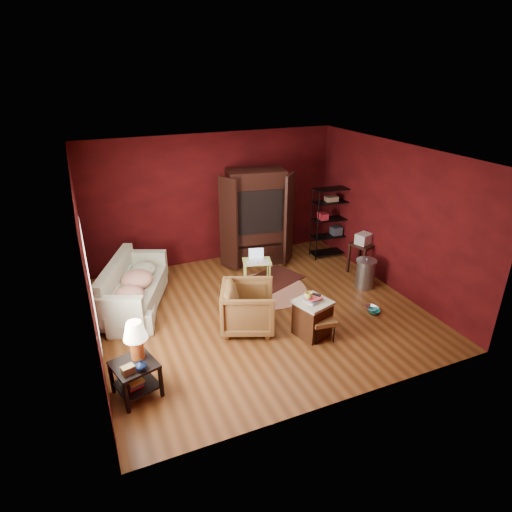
% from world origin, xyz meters
% --- Properties ---
extents(room, '(5.54, 5.04, 2.84)m').
position_xyz_m(room, '(-0.04, -0.01, 1.40)').
color(room, brown).
rests_on(room, ground).
extents(sofa, '(1.06, 2.00, 0.75)m').
position_xyz_m(sofa, '(-2.03, 0.96, 0.38)').
color(sofa, beige).
rests_on(sofa, ground).
extents(armchair, '(1.06, 1.09, 0.87)m').
position_xyz_m(armchair, '(-0.41, -0.42, 0.44)').
color(armchair, black).
rests_on(armchair, ground).
extents(pet_bowl_steel, '(0.24, 0.12, 0.24)m').
position_xyz_m(pet_bowl_steel, '(1.86, -0.77, 0.12)').
color(pet_bowl_steel, silver).
rests_on(pet_bowl_steel, ground).
extents(pet_bowl_turquoise, '(0.22, 0.11, 0.21)m').
position_xyz_m(pet_bowl_turquoise, '(1.84, -0.88, 0.11)').
color(pet_bowl_turquoise, '#26B3B4').
rests_on(pet_bowl_turquoise, ground).
extents(vase, '(0.19, 0.19, 0.15)m').
position_xyz_m(vase, '(-2.31, -1.47, 0.58)').
color(vase, '#0B1839').
rests_on(vase, side_table).
extents(mug, '(0.14, 0.11, 0.13)m').
position_xyz_m(mug, '(0.39, -0.99, 0.76)').
color(mug, '#E3D66F').
rests_on(mug, hamper).
extents(side_table, '(0.66, 0.66, 1.06)m').
position_xyz_m(side_table, '(-2.34, -1.24, 0.63)').
color(side_table, black).
rests_on(side_table, ground).
extents(sofa_cushions, '(1.49, 2.13, 0.83)m').
position_xyz_m(sofa_cushions, '(-2.08, 0.98, 0.41)').
color(sofa_cushions, beige).
rests_on(sofa_cushions, sofa).
extents(hamper, '(0.63, 0.63, 0.71)m').
position_xyz_m(hamper, '(0.48, -1.00, 0.32)').
color(hamper, '#492410').
rests_on(hamper, ground).
extents(footstool, '(0.43, 0.43, 0.38)m').
position_xyz_m(footstool, '(0.57, -1.16, 0.33)').
color(footstool, black).
rests_on(footstool, ground).
extents(rug_round, '(1.68, 1.68, 0.01)m').
position_xyz_m(rug_round, '(0.45, 0.63, 0.01)').
color(rug_round, beige).
rests_on(rug_round, ground).
extents(rug_oriental, '(1.43, 1.20, 0.01)m').
position_xyz_m(rug_oriental, '(0.69, 0.98, 0.02)').
color(rug_oriental, '#531D16').
rests_on(rug_oriental, ground).
extents(laptop_desk, '(0.65, 0.55, 0.69)m').
position_xyz_m(laptop_desk, '(0.38, 1.04, 0.43)').
color(laptop_desk, '#DBFF74').
rests_on(laptop_desk, ground).
extents(tv_armoire, '(1.61, 1.03, 2.07)m').
position_xyz_m(tv_armoire, '(0.77, 1.97, 1.08)').
color(tv_armoire, black).
rests_on(tv_armoire, ground).
extents(wire_shelving, '(0.81, 0.41, 1.61)m').
position_xyz_m(wire_shelving, '(2.42, 1.62, 0.88)').
color(wire_shelving, black).
rests_on(wire_shelving, ground).
extents(small_stand, '(0.56, 0.56, 0.88)m').
position_xyz_m(small_stand, '(2.59, 0.59, 0.66)').
color(small_stand, black).
rests_on(small_stand, ground).
extents(trash_can, '(0.45, 0.45, 0.63)m').
position_xyz_m(trash_can, '(2.27, 0.02, 0.30)').
color(trash_can, gray).
rests_on(trash_can, ground).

